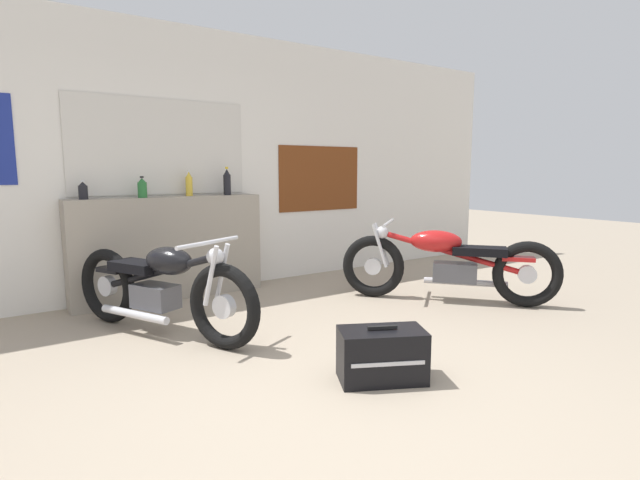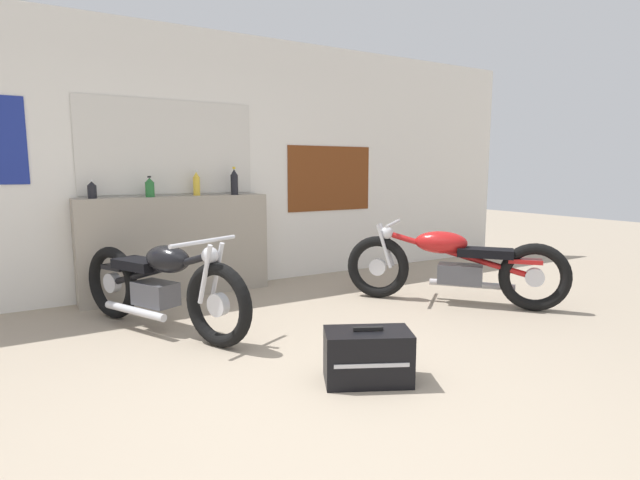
{
  "view_description": "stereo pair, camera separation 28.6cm",
  "coord_description": "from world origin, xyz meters",
  "px_view_note": "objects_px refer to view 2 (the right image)",
  "views": [
    {
      "loc": [
        -1.53,
        -2.14,
        1.33
      ],
      "look_at": [
        0.98,
        1.47,
        0.7
      ],
      "focal_mm": 28.0,
      "sensor_mm": 36.0,
      "label": 1
    },
    {
      "loc": [
        -1.29,
        -2.29,
        1.33
      ],
      "look_at": [
        0.98,
        1.47,
        0.7
      ],
      "focal_mm": 28.0,
      "sensor_mm": 36.0,
      "label": 2
    }
  ],
  "objects_px": {
    "bottle_left_center": "(150,188)",
    "motorcycle_red": "(453,265)",
    "motorcycle_black": "(160,284)",
    "bottle_center": "(196,184)",
    "hard_case_black": "(368,356)",
    "bottle_leftmost": "(92,190)",
    "bottle_right_center": "(234,182)"
  },
  "relations": [
    {
      "from": "bottle_left_center",
      "to": "motorcycle_red",
      "type": "relative_size",
      "value": 0.12
    },
    {
      "from": "motorcycle_black",
      "to": "bottle_left_center",
      "type": "bearing_deg",
      "value": 79.92
    },
    {
      "from": "bottle_center",
      "to": "motorcycle_black",
      "type": "bearing_deg",
      "value": -121.05
    },
    {
      "from": "motorcycle_red",
      "to": "hard_case_black",
      "type": "height_order",
      "value": "motorcycle_red"
    },
    {
      "from": "bottle_left_center",
      "to": "hard_case_black",
      "type": "height_order",
      "value": "bottle_left_center"
    },
    {
      "from": "bottle_left_center",
      "to": "motorcycle_red",
      "type": "bearing_deg",
      "value": -34.47
    },
    {
      "from": "bottle_leftmost",
      "to": "bottle_left_center",
      "type": "bearing_deg",
      "value": -3.53
    },
    {
      "from": "bottle_right_center",
      "to": "motorcycle_red",
      "type": "relative_size",
      "value": 0.18
    },
    {
      "from": "motorcycle_red",
      "to": "bottle_right_center",
      "type": "bearing_deg",
      "value": 132.99
    },
    {
      "from": "bottle_right_center",
      "to": "hard_case_black",
      "type": "bearing_deg",
      "value": -94.65
    },
    {
      "from": "bottle_right_center",
      "to": "motorcycle_black",
      "type": "distance_m",
      "value": 1.72
    },
    {
      "from": "motorcycle_red",
      "to": "bottle_leftmost",
      "type": "bearing_deg",
      "value": 150.0
    },
    {
      "from": "bottle_leftmost",
      "to": "motorcycle_black",
      "type": "xyz_separation_m",
      "value": [
        0.33,
        -1.11,
        -0.73
      ]
    },
    {
      "from": "bottle_right_center",
      "to": "hard_case_black",
      "type": "relative_size",
      "value": 0.5
    },
    {
      "from": "bottle_center",
      "to": "bottle_right_center",
      "type": "distance_m",
      "value": 0.41
    },
    {
      "from": "bottle_center",
      "to": "bottle_right_center",
      "type": "xyz_separation_m",
      "value": [
        0.4,
        -0.06,
        0.01
      ]
    },
    {
      "from": "bottle_left_center",
      "to": "motorcycle_black",
      "type": "height_order",
      "value": "bottle_left_center"
    },
    {
      "from": "bottle_leftmost",
      "to": "bottle_center",
      "type": "distance_m",
      "value": 1.02
    },
    {
      "from": "bottle_leftmost",
      "to": "bottle_center",
      "type": "relative_size",
      "value": 0.65
    },
    {
      "from": "bottle_center",
      "to": "bottle_right_center",
      "type": "bearing_deg",
      "value": -9.06
    },
    {
      "from": "motorcycle_red",
      "to": "hard_case_black",
      "type": "distance_m",
      "value": 2.11
    },
    {
      "from": "hard_case_black",
      "to": "bottle_left_center",
      "type": "bearing_deg",
      "value": 103.68
    },
    {
      "from": "bottle_right_center",
      "to": "motorcycle_black",
      "type": "height_order",
      "value": "bottle_right_center"
    },
    {
      "from": "bottle_leftmost",
      "to": "bottle_right_center",
      "type": "height_order",
      "value": "bottle_right_center"
    },
    {
      "from": "bottle_right_center",
      "to": "hard_case_black",
      "type": "xyz_separation_m",
      "value": [
        -0.22,
        -2.76,
        -1.02
      ]
    },
    {
      "from": "bottle_leftmost",
      "to": "motorcycle_black",
      "type": "bearing_deg",
      "value": -73.22
    },
    {
      "from": "motorcycle_black",
      "to": "motorcycle_red",
      "type": "distance_m",
      "value": 2.75
    },
    {
      "from": "bottle_leftmost",
      "to": "bottle_right_center",
      "type": "xyz_separation_m",
      "value": [
        1.42,
        -0.03,
        0.06
      ]
    },
    {
      "from": "bottle_leftmost",
      "to": "motorcycle_red",
      "type": "height_order",
      "value": "bottle_leftmost"
    },
    {
      "from": "bottle_left_center",
      "to": "bottle_right_center",
      "type": "relative_size",
      "value": 0.69
    },
    {
      "from": "motorcycle_black",
      "to": "hard_case_black",
      "type": "bearing_deg",
      "value": -62.79
    },
    {
      "from": "motorcycle_red",
      "to": "bottle_center",
      "type": "bearing_deg",
      "value": 138.35
    }
  ]
}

